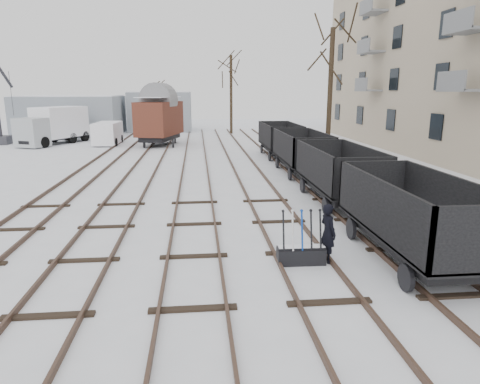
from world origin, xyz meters
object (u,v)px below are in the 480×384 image
object	(u,v)px
worker	(328,233)
freight_wagon_a	(413,229)
ground_frame	(301,254)
box_van_wagon	(159,117)
panel_van	(108,133)
lorry	(54,125)

from	to	relation	value
worker	freight_wagon_a	bearing A→B (deg)	-109.27
ground_frame	freight_wagon_a	world-z (taller)	freight_wagon_a
freight_wagon_a	box_van_wagon	size ratio (longest dim) A/B	0.97
box_van_wagon	panel_van	world-z (taller)	box_van_wagon
lorry	freight_wagon_a	bearing A→B (deg)	-32.32
freight_wagon_a	lorry	size ratio (longest dim) A/B	0.78
ground_frame	panel_van	bearing A→B (deg)	111.96
box_van_wagon	ground_frame	bearing A→B (deg)	-61.90
worker	ground_frame	bearing A→B (deg)	80.87
ground_frame	box_van_wagon	bearing A→B (deg)	103.69
worker	lorry	bearing A→B (deg)	12.66
box_van_wagon	panel_van	bearing A→B (deg)	-177.64
lorry	box_van_wagon	bearing A→B (deg)	14.35
worker	box_van_wagon	world-z (taller)	box_van_wagon
lorry	panel_van	xyz separation A→B (m)	(4.64, -0.64, -0.65)
worker	freight_wagon_a	world-z (taller)	freight_wagon_a
freight_wagon_a	lorry	bearing A→B (deg)	122.79
box_van_wagon	lorry	distance (m)	9.42
ground_frame	freight_wagon_a	bearing A→B (deg)	1.10
lorry	worker	bearing A→B (deg)	-35.72
freight_wagon_a	panel_van	distance (m)	30.82
ground_frame	box_van_wagon	world-z (taller)	box_van_wagon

